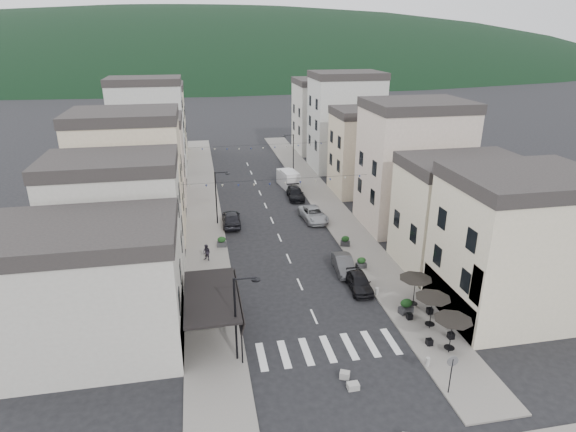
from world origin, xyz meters
name	(u,v)px	position (x,y,z in m)	size (l,w,h in m)	color
ground	(336,368)	(0.00, 0.00, 0.00)	(700.00, 700.00, 0.00)	black
sidewalk_left	(203,206)	(-7.50, 32.00, 0.06)	(4.00, 76.00, 0.12)	slate
sidewalk_right	(323,199)	(7.50, 32.00, 0.06)	(4.00, 76.00, 0.12)	slate
hill_backdrop	(204,65)	(0.00, 300.00, 0.00)	(640.00, 360.00, 70.00)	black
boutique_building	(85,297)	(-15.50, 5.00, 4.00)	(12.00, 8.00, 8.00)	#AEA99F
bistro_building	(516,252)	(14.50, 4.00, 5.00)	(10.00, 8.00, 10.00)	beige
boutique_awning	(215,296)	(-7.25, 5.00, 3.11)	(3.77, 7.50, 3.28)	black
buildings_row_left	(143,149)	(-14.50, 37.75, 6.12)	(10.20, 54.16, 14.00)	#AEA99F
buildings_row_right	(366,140)	(14.50, 36.59, 6.32)	(10.20, 54.16, 14.50)	beige
cafe_terrace	(433,301)	(7.70, 2.80, 2.36)	(2.50, 8.10, 2.53)	black
streetlamp_left_near	(240,310)	(-5.82, 2.00, 3.70)	(1.70, 0.56, 6.00)	black
streetlamp_left_far	(218,192)	(-5.82, 26.00, 3.70)	(1.70, 0.56, 6.00)	black
streetlamp_right_far	(291,150)	(5.82, 44.00, 3.70)	(1.70, 0.56, 6.00)	black
traffic_sign	(452,367)	(5.80, -3.50, 1.93)	(0.70, 0.07, 2.70)	black
bollards	(316,315)	(0.00, 5.50, 0.42)	(11.66, 10.26, 0.60)	gray
bunting_near	(277,183)	(0.00, 22.00, 5.65)	(19.00, 0.28, 0.62)	black
bunting_far	(257,148)	(0.00, 38.00, 5.65)	(19.00, 0.28, 0.62)	black
parked_car_a	(359,282)	(4.60, 9.27, 0.72)	(1.69, 4.20, 1.43)	black
parked_car_b	(344,264)	(4.30, 12.55, 0.70)	(1.48, 4.23, 1.39)	#37373A
parked_car_c	(313,214)	(4.60, 25.14, 0.72)	(2.40, 5.21, 1.45)	#909298
parked_car_d	(295,193)	(4.14, 32.90, 0.69)	(1.92, 4.73, 1.37)	black
parked_car_e	(231,218)	(-4.60, 25.34, 0.83)	(1.97, 4.89, 1.67)	black
delivery_van	(288,179)	(4.21, 37.99, 1.13)	(2.52, 5.03, 2.31)	silver
pedestrian_a	(231,282)	(-5.80, 10.60, 1.06)	(0.68, 0.45, 1.88)	black
pedestrian_b	(207,253)	(-7.54, 16.83, 0.91)	(0.77, 0.60, 1.58)	black
concrete_block_b	(345,375)	(0.23, -1.00, 0.23)	(0.60, 0.45, 0.45)	gray
concrete_block_c	(353,386)	(0.44, -2.02, 0.20)	(0.70, 0.50, 0.40)	#999691
planter_la	(199,283)	(-8.37, 11.64, 0.67)	(1.02, 0.58, 1.13)	#2E2E31
planter_lb	(222,242)	(-6.00, 19.67, 0.63)	(1.01, 0.66, 1.05)	#323235
planter_ra	(406,306)	(6.87, 5.02, 0.70)	(1.18, 0.86, 1.19)	#29292B
planter_rb	(361,263)	(6.00, 12.74, 0.61)	(0.95, 0.59, 1.01)	#2D2E30
planter_rc	(345,241)	(6.00, 17.58, 0.62)	(1.04, 0.79, 1.03)	#2A2A2C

